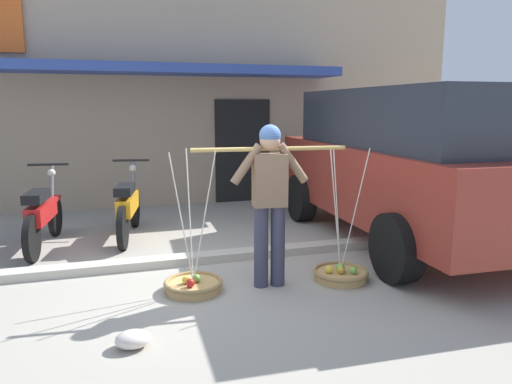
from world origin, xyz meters
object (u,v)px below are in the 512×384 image
Objects in this scene: fruit_basket_right_side at (340,273)px; motorcycle_second_in_row at (43,215)px; fruit_basket_left_side at (193,284)px; plastic_litter_bag at (133,339)px; parked_truck at (405,161)px; fruit_vendor at (270,195)px; motorcycle_third_in_row at (128,207)px.

fruit_basket_right_side is 0.80× the size of motorcycle_second_in_row.
motorcycle_second_in_row is at bearing 145.20° from fruit_basket_right_side.
fruit_basket_left_side is 5.18× the size of plastic_litter_bag.
parked_truck reaches higher than motorcycle_second_in_row.
fruit_vendor is at bearing -5.26° from fruit_basket_left_side.
fruit_basket_left_side is 0.80× the size of motorcycle_second_in_row.
motorcycle_third_in_row is (-0.53, 2.29, 0.38)m from fruit_basket_left_side.
motorcycle_third_in_row is at bearing 119.34° from fruit_vendor.
fruit_basket_right_side is (0.79, -0.08, -0.90)m from fruit_vendor.
fruit_vendor is at bearing -154.98° from parked_truck.
fruit_basket_left_side is at bearing 57.26° from plastic_litter_bag.
motorcycle_second_in_row is at bearing 107.60° from plastic_litter_bag.
fruit_basket_left_side and fruit_basket_right_side have the same top height.
fruit_vendor is 0.93× the size of motorcycle_second_in_row.
fruit_vendor is at bearing 174.49° from fruit_basket_right_side.
fruit_basket_right_side is 2.41m from plastic_litter_bag.
plastic_litter_bag is (0.99, -3.11, -0.38)m from motorcycle_second_in_row.
motorcycle_second_in_row is 0.37× the size of parked_truck.
parked_truck is 17.39× the size of plastic_litter_bag.
fruit_basket_left_side is 2.69m from motorcycle_second_in_row.
motorcycle_second_in_row is 1.12m from motorcycle_third_in_row.
motorcycle_third_in_row is at bearing 87.93° from plastic_litter_bag.
fruit_basket_right_side is at bearing 21.08° from plastic_litter_bag.
parked_truck is (3.13, 1.02, 1.06)m from fruit_basket_left_side.
fruit_basket_right_side is at bearing -142.88° from parked_truck.
fruit_basket_left_side is at bearing -162.02° from parked_truck.
fruit_vendor is 3.30m from motorcycle_second_in_row.
motorcycle_second_in_row is at bearing 138.33° from fruit_vendor.
fruit_basket_left_side is 3.46m from parked_truck.
fruit_basket_left_side is at bearing -51.96° from motorcycle_second_in_row.
plastic_litter_bag is at bearing -158.92° from fruit_basket_right_side.
fruit_basket_right_side is 2.20m from parked_truck.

